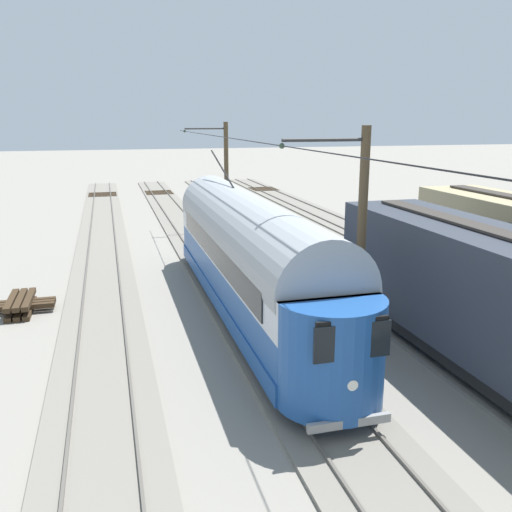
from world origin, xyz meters
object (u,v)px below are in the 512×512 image
Objects in this scene: catenary_pole_mid_near at (359,235)px; spare_tie_stack at (21,305)px; boxcar_adjacent at (497,301)px; vintage_streetcar at (249,253)px; catenary_pole_foreground at (225,175)px.

spare_tie_stack is (10.54, -6.04, -3.25)m from catenary_pole_mid_near.
catenary_pole_mid_near is at bearing 150.17° from spare_tie_stack.
boxcar_adjacent is 4.20m from catenary_pole_mid_near.
boxcar_adjacent is at bearing 146.02° from spare_tie_stack.
boxcar_adjacent reaches higher than spare_tie_stack.
vintage_streetcar is at bearing 163.87° from spare_tie_stack.
catenary_pole_mid_near is at bearing 90.00° from catenary_pole_foreground.
boxcar_adjacent is 16.10m from spare_tie_stack.
catenary_pole_foreground reaches higher than spare_tie_stack.
catenary_pole_foreground is (2.72, -21.89, 1.36)m from boxcar_adjacent.
catenary_pole_foreground reaches higher than boxcar_adjacent.
vintage_streetcar is at bearing -51.87° from boxcar_adjacent.
vintage_streetcar is 7.28× the size of spare_tie_stack.
boxcar_adjacent is at bearing 97.08° from catenary_pole_foreground.
boxcar_adjacent is 1.99× the size of catenary_pole_foreground.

